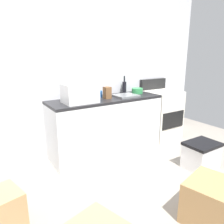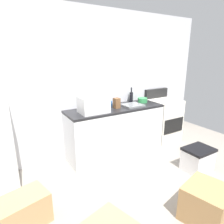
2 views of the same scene
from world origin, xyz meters
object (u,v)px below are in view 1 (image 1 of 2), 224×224
at_px(microwave, 80,93).
at_px(storage_bin, 201,155).
at_px(coffee_mug, 100,94).
at_px(stove_oven, 161,114).
at_px(mixing_bowl, 137,91).
at_px(cardboard_box_medium, 212,202).
at_px(wine_bottle, 124,87).
at_px(knife_block, 107,93).

bearing_deg(microwave, storage_bin, -40.00).
relative_size(coffee_mug, storage_bin, 0.22).
bearing_deg(stove_oven, mixing_bowl, 173.38).
relative_size(mixing_bowl, cardboard_box_medium, 0.40).
bearing_deg(wine_bottle, knife_block, -154.09).
bearing_deg(mixing_bowl, microwave, -172.82).
relative_size(microwave, mixing_bowl, 2.42).
bearing_deg(mixing_bowl, wine_bottle, 144.15).
height_order(microwave, coffee_mug, microwave).
bearing_deg(storage_bin, microwave, 140.00).
distance_m(stove_oven, knife_block, 1.33).
relative_size(stove_oven, knife_block, 6.11).
bearing_deg(coffee_mug, knife_block, -76.12).
distance_m(cardboard_box_medium, storage_bin, 1.06).
bearing_deg(cardboard_box_medium, knife_block, 91.18).
distance_m(microwave, storage_bin, 1.91).
height_order(microwave, wine_bottle, wine_bottle).
relative_size(microwave, storage_bin, 1.00).
distance_m(mixing_bowl, cardboard_box_medium, 2.17).
bearing_deg(microwave, coffee_mug, 24.53).
bearing_deg(coffee_mug, microwave, -155.47).
xyz_separation_m(stove_oven, mixing_bowl, (-0.54, 0.06, 0.48)).
distance_m(wine_bottle, coffee_mug, 0.54).
bearing_deg(mixing_bowl, cardboard_box_medium, -108.28).
bearing_deg(coffee_mug, cardboard_box_medium, -87.78).
bearing_deg(knife_block, microwave, -175.50).
relative_size(wine_bottle, knife_block, 1.67).
xyz_separation_m(wine_bottle, mixing_bowl, (0.18, -0.13, -0.06)).
distance_m(stove_oven, coffee_mug, 1.35).
height_order(stove_oven, mixing_bowl, stove_oven).
relative_size(knife_block, storage_bin, 0.39).
height_order(coffee_mug, mixing_bowl, coffee_mug).
height_order(knife_block, mixing_bowl, knife_block).
xyz_separation_m(knife_block, storage_bin, (0.84, -1.14, -0.80)).
distance_m(coffee_mug, cardboard_box_medium, 2.13).
relative_size(wine_bottle, coffee_mug, 3.00).
relative_size(wine_bottle, cardboard_box_medium, 0.63).
height_order(coffee_mug, knife_block, knife_block).
xyz_separation_m(microwave, wine_bottle, (0.97, 0.28, -0.03)).
xyz_separation_m(knife_block, cardboard_box_medium, (0.04, -1.83, -0.79)).
xyz_separation_m(stove_oven, microwave, (-1.69, -0.08, 0.57)).
distance_m(microwave, knife_block, 0.48).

